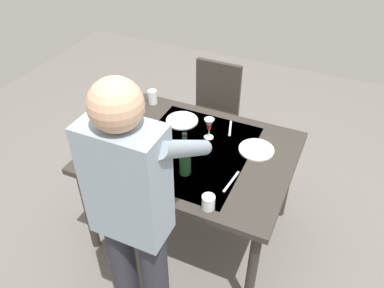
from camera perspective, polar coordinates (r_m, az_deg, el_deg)
ground_plane at (r=3.06m, az=-0.00°, el=-12.26°), size 6.00×6.00×0.00m
dining_table at (r=2.57m, az=-0.00°, el=-2.33°), size 1.30×1.00×0.77m
chair_near at (r=3.38m, az=3.14°, el=5.32°), size 0.40×0.40×0.91m
person_server at (r=1.89m, az=-8.61°, el=-10.03°), size 0.42×0.61×1.69m
wine_bottle at (r=2.28m, az=-1.05°, el=-2.20°), size 0.07×0.07×0.30m
wine_glass_left at (r=2.56m, az=2.54°, el=2.81°), size 0.07×0.07×0.15m
water_cup_near_left at (r=2.12m, az=2.43°, el=-8.57°), size 0.07×0.07×0.09m
water_cup_near_right at (r=2.97m, az=-5.84°, el=6.92°), size 0.07×0.07×0.11m
water_cup_far_left at (r=2.88m, az=-7.73°, el=5.59°), size 0.08×0.08×0.10m
serving_bowl_pasta at (r=2.54m, az=-9.30°, el=-0.07°), size 0.30×0.30×0.07m
side_bowl_salad at (r=2.30m, az=-6.56°, el=-4.50°), size 0.18×0.18×0.07m
dinner_plate_near at (r=2.54m, az=9.47°, el=-0.82°), size 0.23×0.23×0.01m
dinner_plate_far at (r=2.78m, az=-1.48°, el=3.49°), size 0.23×0.23×0.01m
table_knife at (r=2.30m, az=5.81°, el=-5.52°), size 0.04×0.20×0.00m
table_fork at (r=2.72m, az=5.65°, el=2.32°), size 0.06×0.18×0.00m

